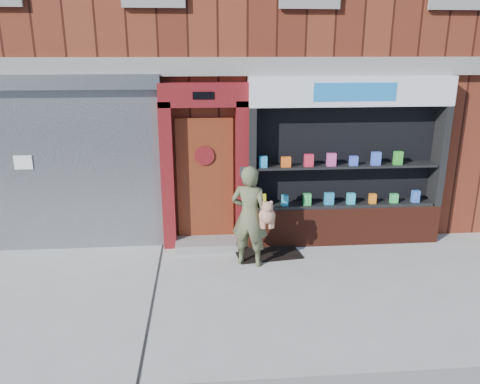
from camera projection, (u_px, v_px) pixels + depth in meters
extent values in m
plane|color=#9E9E99|center=(260.00, 293.00, 6.85)|extent=(80.00, 80.00, 0.00)
cube|color=#572014|center=(231.00, 25.00, 11.39)|extent=(12.00, 8.00, 8.00)
cube|color=gray|center=(248.00, 66.00, 7.75)|extent=(12.00, 0.16, 0.30)
cube|color=gray|center=(74.00, 172.00, 8.04)|extent=(3.00, 0.10, 2.80)
cube|color=slate|center=(63.00, 82.00, 7.54)|extent=(3.10, 0.30, 0.24)
cube|color=white|center=(23.00, 162.00, 7.86)|extent=(0.30, 0.01, 0.24)
cube|color=#5A0F13|center=(168.00, 177.00, 8.12)|extent=(0.22, 0.28, 2.60)
cube|color=#5A0F13|center=(242.00, 175.00, 8.23)|extent=(0.22, 0.28, 2.60)
cube|color=#5A0F13|center=(203.00, 95.00, 7.77)|extent=(1.50, 0.28, 0.40)
cube|color=black|center=(203.00, 96.00, 7.62)|extent=(0.35, 0.01, 0.12)
cube|color=maroon|center=(205.00, 180.00, 8.31)|extent=(1.00, 0.06, 2.20)
cylinder|color=black|center=(205.00, 156.00, 8.14)|extent=(0.28, 0.02, 0.28)
cylinder|color=#5A0F13|center=(205.00, 156.00, 8.13)|extent=(0.34, 0.02, 0.34)
cube|color=gray|center=(207.00, 244.00, 8.38)|extent=(1.10, 0.55, 0.15)
cube|color=slate|center=(243.00, 172.00, 8.06)|extent=(0.10, 0.02, 0.18)
cube|color=#531F13|center=(342.00, 224.00, 8.60)|extent=(3.50, 0.40, 0.70)
cube|color=black|center=(252.00, 159.00, 8.10)|extent=(0.12, 0.40, 1.80)
cube|color=black|center=(439.00, 156.00, 8.37)|extent=(0.12, 0.40, 1.80)
cube|color=black|center=(344.00, 155.00, 8.41)|extent=(3.30, 0.03, 1.80)
cube|color=black|center=(344.00, 204.00, 8.49)|extent=(3.20, 0.36, 0.06)
cube|color=black|center=(346.00, 166.00, 8.28)|extent=(3.20, 0.36, 0.04)
cube|color=white|center=(351.00, 91.00, 7.90)|extent=(3.50, 0.40, 0.50)
cube|color=#186BB7|center=(355.00, 92.00, 7.70)|extent=(1.40, 0.01, 0.30)
cube|color=yellow|center=(262.00, 200.00, 8.25)|extent=(0.12, 0.09, 0.23)
cube|color=#289BCA|center=(285.00, 200.00, 8.29)|extent=(0.11, 0.09, 0.19)
cube|color=green|center=(307.00, 199.00, 8.32)|extent=(0.14, 0.09, 0.21)
cube|color=teal|center=(329.00, 199.00, 8.35)|extent=(0.16, 0.09, 0.22)
cube|color=#28B4CC|center=(351.00, 199.00, 8.38)|extent=(0.14, 0.09, 0.20)
cube|color=orange|center=(372.00, 199.00, 8.42)|extent=(0.12, 0.09, 0.18)
cube|color=green|center=(394.00, 198.00, 8.45)|extent=(0.14, 0.09, 0.17)
cube|color=blue|center=(415.00, 196.00, 8.48)|extent=(0.13, 0.09, 0.22)
cube|color=#2998CE|center=(263.00, 162.00, 8.05)|extent=(0.14, 0.09, 0.20)
cube|color=orange|center=(286.00, 162.00, 8.08)|extent=(0.16, 0.09, 0.17)
cube|color=red|center=(309.00, 160.00, 8.11)|extent=(0.15, 0.09, 0.22)
cube|color=#D34696|center=(331.00, 160.00, 8.14)|extent=(0.15, 0.09, 0.22)
cube|color=#425DE2|center=(354.00, 161.00, 8.18)|extent=(0.14, 0.09, 0.17)
cube|color=blue|center=(376.00, 159.00, 8.20)|extent=(0.16, 0.09, 0.23)
cube|color=green|center=(398.00, 158.00, 8.23)|extent=(0.15, 0.09, 0.24)
imported|color=#565C3C|center=(249.00, 216.00, 7.55)|extent=(0.72, 0.60, 1.68)
sphere|color=#A87154|center=(267.00, 216.00, 7.47)|extent=(0.27, 0.27, 0.27)
sphere|color=#A87154|center=(268.00, 207.00, 7.38)|extent=(0.18, 0.18, 0.18)
sphere|color=#A87154|center=(264.00, 203.00, 7.36)|extent=(0.06, 0.06, 0.06)
sphere|color=#A87154|center=(271.00, 203.00, 7.37)|extent=(0.06, 0.06, 0.06)
cylinder|color=#A87154|center=(262.00, 224.00, 7.50)|extent=(0.06, 0.06, 0.16)
cylinder|color=#A87154|center=(272.00, 223.00, 7.52)|extent=(0.06, 0.06, 0.16)
cylinder|color=#A87154|center=(264.00, 224.00, 7.49)|extent=(0.06, 0.06, 0.16)
cylinder|color=#A87154|center=(270.00, 224.00, 7.50)|extent=(0.06, 0.06, 0.16)
cube|color=black|center=(267.00, 252.00, 8.22)|extent=(1.18, 0.90, 0.03)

